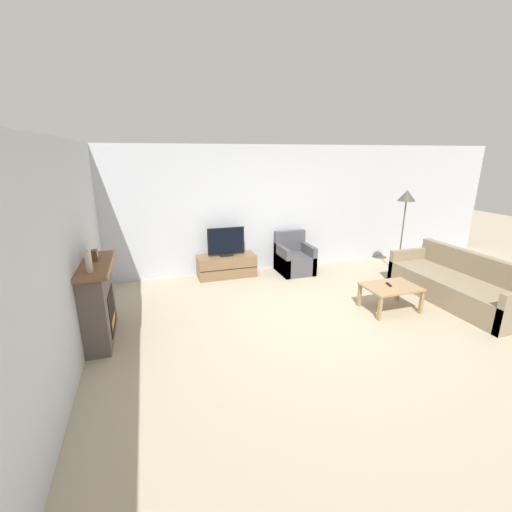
# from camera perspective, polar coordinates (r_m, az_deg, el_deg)

# --- Properties ---
(ground_plane) EXTENTS (24.00, 24.00, 0.00)m
(ground_plane) POSITION_cam_1_polar(r_m,az_deg,el_deg) (5.61, 10.37, -10.24)
(ground_plane) COLOR tan
(wall_back) EXTENTS (12.00, 0.06, 2.70)m
(wall_back) POSITION_cam_1_polar(r_m,az_deg,el_deg) (7.55, 1.43, 7.84)
(wall_back) COLOR silver
(wall_back) RESTS_ON ground
(wall_left) EXTENTS (0.06, 12.00, 2.70)m
(wall_left) POSITION_cam_1_polar(r_m,az_deg,el_deg) (4.63, -28.85, 0.00)
(wall_left) COLOR silver
(wall_left) RESTS_ON ground
(fireplace) EXTENTS (0.43, 1.24, 1.11)m
(fireplace) POSITION_cam_1_polar(r_m,az_deg,el_deg) (5.23, -24.81, -6.82)
(fireplace) COLOR #564C47
(fireplace) RESTS_ON ground
(mantel_vase_left) EXTENTS (0.08, 0.08, 0.29)m
(mantel_vase_left) POSITION_cam_1_polar(r_m,az_deg,el_deg) (4.65, -26.13, -0.80)
(mantel_vase_left) COLOR beige
(mantel_vase_left) RESTS_ON fireplace
(mantel_clock) EXTENTS (0.08, 0.11, 0.15)m
(mantel_clock) POSITION_cam_1_polar(r_m,az_deg,el_deg) (5.14, -25.31, 0.11)
(mantel_clock) COLOR brown
(mantel_clock) RESTS_ON fireplace
(tv_stand) EXTENTS (1.22, 0.49, 0.46)m
(tv_stand) POSITION_cam_1_polar(r_m,az_deg,el_deg) (7.27, -4.92, -1.66)
(tv_stand) COLOR brown
(tv_stand) RESTS_ON ground
(tv) EXTENTS (0.77, 0.18, 0.60)m
(tv) POSITION_cam_1_polar(r_m,az_deg,el_deg) (7.13, -5.01, 2.23)
(tv) COLOR black
(tv) RESTS_ON tv_stand
(armchair) EXTENTS (0.70, 0.76, 0.87)m
(armchair) POSITION_cam_1_polar(r_m,az_deg,el_deg) (7.55, 6.35, -0.57)
(armchair) COLOR #4C4C51
(armchair) RESTS_ON ground
(coffee_table) EXTENTS (0.88, 0.63, 0.42)m
(coffee_table) POSITION_cam_1_polar(r_m,az_deg,el_deg) (6.10, 21.55, -5.15)
(coffee_table) COLOR #A37F56
(coffee_table) RESTS_ON ground
(remote) EXTENTS (0.07, 0.16, 0.02)m
(remote) POSITION_cam_1_polar(r_m,az_deg,el_deg) (6.10, 21.26, -4.46)
(remote) COLOR black
(remote) RESTS_ON coffee_table
(couch) EXTENTS (0.94, 2.42, 0.83)m
(couch) POSITION_cam_1_polar(r_m,az_deg,el_deg) (7.03, 30.63, -4.30)
(couch) COLOR gray
(couch) RESTS_ON ground
(floor_lamp) EXTENTS (0.35, 0.35, 1.80)m
(floor_lamp) POSITION_cam_1_polar(r_m,az_deg,el_deg) (7.79, 23.76, 8.39)
(floor_lamp) COLOR black
(floor_lamp) RESTS_ON ground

